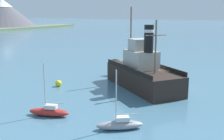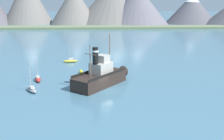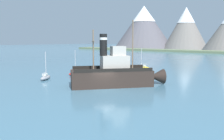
{
  "view_description": "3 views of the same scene",
  "coord_description": "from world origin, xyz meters",
  "px_view_note": "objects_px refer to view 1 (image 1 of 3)",
  "views": [
    {
      "loc": [
        -32.59,
        -9.98,
        9.26
      ],
      "look_at": [
        -3.25,
        5.93,
        2.32
      ],
      "focal_mm": 45.0,
      "sensor_mm": 36.0,
      "label": 1
    },
    {
      "loc": [
        -0.48,
        -49.9,
        16.85
      ],
      "look_at": [
        1.18,
        1.64,
        3.45
      ],
      "focal_mm": 45.0,
      "sensor_mm": 36.0,
      "label": 2
    },
    {
      "loc": [
        21.83,
        -24.05,
        6.91
      ],
      "look_at": [
        -4.1,
        6.25,
        1.84
      ],
      "focal_mm": 38.0,
      "sensor_mm": 36.0,
      "label": 3
    }
  ],
  "objects_px": {
    "mooring_buoy": "(58,83)",
    "sailboat_red": "(49,111)",
    "old_tugboat": "(140,73)",
    "sailboat_grey": "(120,124)"
  },
  "relations": [
    {
      "from": "mooring_buoy",
      "to": "sailboat_red",
      "type": "bearing_deg",
      "value": -145.57
    },
    {
      "from": "old_tugboat",
      "to": "sailboat_red",
      "type": "bearing_deg",
      "value": 166.0
    },
    {
      "from": "sailboat_grey",
      "to": "mooring_buoy",
      "type": "distance_m",
      "value": 15.16
    },
    {
      "from": "sailboat_red",
      "to": "mooring_buoy",
      "type": "distance_m",
      "value": 10.3
    },
    {
      "from": "sailboat_grey",
      "to": "sailboat_red",
      "type": "xyz_separation_m",
      "value": [
        -0.41,
        7.0,
        0.0
      ]
    },
    {
      "from": "mooring_buoy",
      "to": "old_tugboat",
      "type": "bearing_deg",
      "value": -62.35
    },
    {
      "from": "old_tugboat",
      "to": "sailboat_grey",
      "type": "height_order",
      "value": "old_tugboat"
    },
    {
      "from": "old_tugboat",
      "to": "sailboat_red",
      "type": "distance_m",
      "value": 13.77
    },
    {
      "from": "sailboat_red",
      "to": "mooring_buoy",
      "type": "xyz_separation_m",
      "value": [
        8.5,
        5.83,
        -0.03
      ]
    },
    {
      "from": "sailboat_grey",
      "to": "old_tugboat",
      "type": "bearing_deg",
      "value": 15.96
    }
  ]
}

